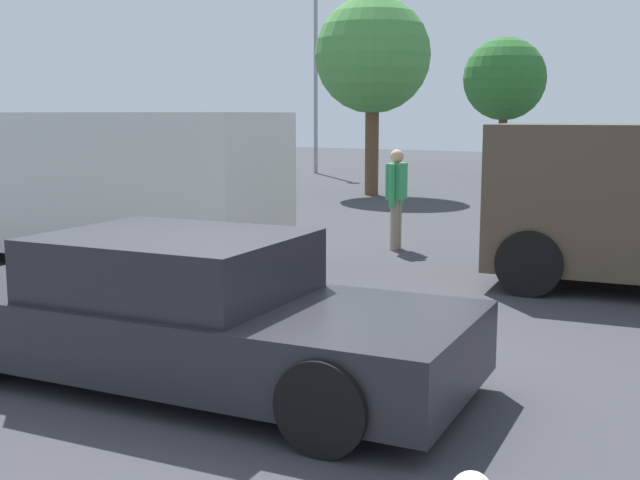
# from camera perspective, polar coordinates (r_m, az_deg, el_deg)

# --- Properties ---
(ground_plane) EXTENTS (80.00, 80.00, 0.00)m
(ground_plane) POSITION_cam_1_polar(r_m,az_deg,el_deg) (6.69, -5.55, -9.93)
(ground_plane) COLOR #38383D
(sedan_foreground) EXTENTS (4.88, 2.41, 1.21)m
(sedan_foreground) POSITION_cam_1_polar(r_m,az_deg,el_deg) (6.63, -9.74, -5.12)
(sedan_foreground) COLOR #232328
(sedan_foreground) RESTS_ON ground_plane
(van_white) EXTENTS (5.49, 3.04, 2.19)m
(van_white) POSITION_cam_1_polar(r_m,az_deg,el_deg) (12.19, -15.07, 4.03)
(van_white) COLOR silver
(van_white) RESTS_ON ground_plane
(pedestrian) EXTENTS (0.31, 0.56, 1.61)m
(pedestrian) POSITION_cam_1_polar(r_m,az_deg,el_deg) (12.90, 5.46, 3.53)
(pedestrian) COLOR gray
(pedestrian) RESTS_ON ground_plane
(light_post_mid) EXTENTS (0.44, 0.44, 7.38)m
(light_post_mid) POSITION_cam_1_polar(r_m,az_deg,el_deg) (30.09, -0.31, 14.15)
(light_post_mid) COLOR gray
(light_post_mid) RESTS_ON ground_plane
(tree_back_center) EXTENTS (3.08, 3.08, 5.27)m
(tree_back_center) POSITION_cam_1_polar(r_m,az_deg,el_deg) (21.84, 3.77, 12.95)
(tree_back_center) COLOR brown
(tree_back_center) RESTS_ON ground_plane
(tree_far_right) EXTENTS (2.99, 2.99, 4.95)m
(tree_far_right) POSITION_cam_1_polar(r_m,az_deg,el_deg) (30.30, 13.00, 11.09)
(tree_far_right) COLOR brown
(tree_far_right) RESTS_ON ground_plane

